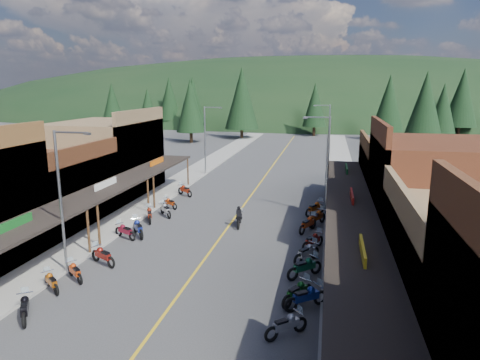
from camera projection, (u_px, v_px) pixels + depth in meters
The scene contains 46 objects.
ground at pixel (216, 244), 28.46m from camera, with size 220.00×220.00×0.00m, color #38383A.
centerline at pixel (262, 180), 47.59m from camera, with size 0.15×90.00×0.01m, color gold.
sidewalk_west at pixel (187, 177), 49.30m from camera, with size 3.40×94.00×0.15m, color gray.
sidewalk_east at pixel (342, 183), 45.85m from camera, with size 3.40×94.00×0.15m, color gray.
shop_west_2 at pixel (45, 191), 32.27m from camera, with size 10.90×9.00×6.20m.
shop_west_3 at pixel (107, 158), 41.25m from camera, with size 10.90×10.20×8.20m.
shop_east_2 at pixel (436, 197), 26.61m from camera, with size 10.90×9.00×8.20m.
shop_east_3 at pixel (408, 180), 36.01m from camera, with size 10.90×10.20×6.20m.
streetlight_0 at pixel (62, 196), 23.14m from camera, with size 2.16×0.18×8.00m.
streetlight_1 at pixel (206, 137), 49.93m from camera, with size 2.16×0.18×8.00m.
streetlight_2 at pixel (326, 161), 33.78m from camera, with size 2.16×0.18×8.00m.
streetlight_3 at pixel (328, 133), 54.83m from camera, with size 2.16×0.18×8.00m.
ridge_hill at pixel (310, 115), 157.59m from camera, with size 310.00×140.00×60.00m, color black.
pine_0 at pixel (112, 104), 94.30m from camera, with size 5.04×5.04×11.00m.
pine_1 at pixel (193, 100), 98.62m from camera, with size 5.88×5.88×12.50m.
pine_2 at pixel (242, 98), 84.21m from camera, with size 6.72×6.72×14.00m.
pine_3 at pixel (315, 105), 89.41m from camera, with size 5.04×5.04×11.00m.
pine_4 at pixel (389, 103), 80.74m from camera, with size 5.88×5.88×12.50m.
pine_5 at pixel (462, 98), 88.89m from camera, with size 6.72×6.72×14.00m.
pine_7 at pixel (169, 99), 105.94m from camera, with size 5.88×5.88×12.50m.
pine_8 at pixel (148, 113), 69.80m from camera, with size 4.48×4.48×10.00m.
pine_9 at pixel (442, 112), 65.39m from camera, with size 4.93×4.93×10.80m.
pine_10 at pixel (190, 106), 78.40m from camera, with size 5.38×5.38×11.60m.
pine_11 at pixel (425, 109), 59.31m from camera, with size 5.82×5.82×12.40m.
bike_west_3 at pixel (25, 307), 19.09m from camera, with size 0.71×2.13×1.21m, color black, non-canonical shape.
bike_west_4 at pixel (51, 281), 21.78m from camera, with size 0.64×1.92×1.10m, color #A84E0C, non-canonical shape.
bike_west_5 at pixel (75, 271), 22.98m from camera, with size 0.64×1.93×1.10m, color #C73B0E, non-canonical shape.
bike_west_6 at pixel (103, 255), 24.96m from camera, with size 0.73×2.20×1.25m, color maroon, non-canonical shape.
bike_west_7 at pixel (125, 230), 29.29m from camera, with size 0.69×2.08×1.19m, color maroon, non-canonical shape.
bike_west_8 at pixel (138, 227), 29.73m from camera, with size 0.78×2.35×1.34m, color navy, non-canonical shape.
bike_west_9 at pixel (150, 214), 33.01m from camera, with size 0.72×2.16×1.23m, color maroon, non-canonical shape.
bike_west_10 at pixel (166, 209), 34.32m from camera, with size 0.70×2.11×1.21m, color #9E9FA4, non-canonical shape.
bike_west_11 at pixel (170, 202), 36.59m from camera, with size 0.62×1.85×1.06m, color #AC370C, non-canonical shape.
bike_west_12 at pixel (185, 190), 40.75m from camera, with size 0.72×2.17×1.24m, color #9A210B, non-canonical shape.
bike_east_3 at pixel (286, 324), 17.76m from camera, with size 0.69×2.07×1.18m, color #929397, non-canonical shape.
bike_east_4 at pixel (306, 296), 20.00m from camera, with size 0.76×2.28×1.31m, color navy, non-canonical shape.
bike_east_5 at pixel (297, 291), 20.50m from camera, with size 0.74×2.21×1.26m, color #0D4113, non-canonical shape.
bike_east_6 at pixel (305, 266), 23.30m from camera, with size 0.77×2.32×1.32m, color #0E482C, non-canonical shape.
bike_east_7 at pixel (307, 252), 25.32m from camera, with size 0.76×2.28×1.30m, color #95969A, non-canonical shape.
bike_east_8 at pixel (313, 240), 27.41m from camera, with size 0.71×2.13×1.22m, color maroon, non-canonical shape.
bike_east_9 at pixel (308, 223), 30.62m from camera, with size 0.76×2.29×1.31m, color #B1340C, non-canonical shape.
bike_east_10 at pixel (317, 217), 32.14m from camera, with size 0.78×2.33×1.33m, color #A03D0B, non-canonical shape.
bike_east_11 at pixel (315, 208), 34.57m from camera, with size 0.77×2.31×1.32m, color #A0410B, non-canonical shape.
rider_on_bike at pixel (239, 218), 31.85m from camera, with size 0.95×2.21×1.63m.
pedestrian_east_a at pixel (348, 263), 22.96m from camera, with size 0.60×0.39×1.63m, color #282030.
pedestrian_east_b at pixel (337, 191), 38.59m from camera, with size 0.82×0.47×1.69m, color brown.
Camera 1 is at (7.03, -26.01, 10.24)m, focal length 32.00 mm.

